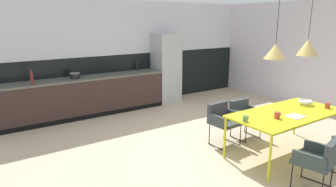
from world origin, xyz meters
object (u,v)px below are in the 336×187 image
at_px(fruit_bowl, 306,102).
at_px(bottle_oil_tall, 137,66).
at_px(armchair_corner_seat, 320,157).
at_px(mug_short_terracotta, 328,106).
at_px(cooking_pot, 75,76).
at_px(pendant_lamp_over_table_near, 275,51).
at_px(bottle_wine_green, 32,78).
at_px(mug_dark_espresso, 245,119).
at_px(open_book, 295,116).
at_px(pendant_lamp_over_table_far, 307,47).
at_px(dining_table, 287,115).
at_px(armchair_near_window, 223,117).
at_px(refrigerator_column, 166,68).
at_px(mug_white_ceramic, 277,115).
at_px(armchair_by_stool, 244,113).

relative_size(fruit_bowl, bottle_oil_tall, 1.06).
relative_size(armchair_corner_seat, mug_short_terracotta, 5.77).
height_order(mug_short_terracotta, cooking_pot, cooking_pot).
bearing_deg(pendant_lamp_over_table_near, bottle_wine_green, 128.00).
height_order(armchair_corner_seat, mug_dark_espresso, mug_dark_espresso).
height_order(open_book, pendant_lamp_over_table_far, pendant_lamp_over_table_far).
xyz_separation_m(fruit_bowl, bottle_oil_tall, (-1.27, 3.99, 0.22)).
distance_m(dining_table, bottle_oil_tall, 4.14).
height_order(armchair_near_window, fruit_bowl, fruit_bowl).
relative_size(refrigerator_column, open_book, 7.13).
height_order(armchair_corner_seat, mug_white_ceramic, mug_white_ceramic).
xyz_separation_m(dining_table, armchair_by_stool, (0.00, 0.92, -0.22)).
bearing_deg(armchair_by_stool, mug_white_ceramic, 68.57).
bearing_deg(mug_dark_espresso, cooking_pot, 110.44).
relative_size(dining_table, bottle_wine_green, 6.28).
xyz_separation_m(armchair_by_stool, mug_short_terracotta, (0.77, -1.15, 0.31)).
height_order(armchair_near_window, mug_white_ceramic, mug_white_ceramic).
bearing_deg(pendant_lamp_over_table_near, fruit_bowl, 2.55).
bearing_deg(pendant_lamp_over_table_near, mug_short_terracotta, -13.25).
xyz_separation_m(mug_dark_espresso, bottle_oil_tall, (0.29, 4.00, 0.23)).
bearing_deg(pendant_lamp_over_table_far, mug_short_terracotta, -33.77).
xyz_separation_m(mug_short_terracotta, cooking_pot, (-3.10, 4.08, 0.20)).
height_order(fruit_bowl, mug_short_terracotta, mug_short_terracotta).
distance_m(refrigerator_column, armchair_by_stool, 2.99).
xyz_separation_m(fruit_bowl, pendant_lamp_over_table_far, (-0.25, -0.07, 0.98)).
bearing_deg(refrigerator_column, mug_dark_espresso, -105.68).
bearing_deg(dining_table, bottle_oil_tall, 98.69).
bearing_deg(refrigerator_column, armchair_by_stool, -92.89).
distance_m(mug_dark_espresso, pendant_lamp_over_table_near, 1.09).
bearing_deg(refrigerator_column, mug_white_ceramic, -97.84).
distance_m(refrigerator_column, dining_table, 3.87).
xyz_separation_m(cooking_pot, bottle_wine_green, (-0.92, -0.17, 0.07)).
height_order(refrigerator_column, armchair_by_stool, refrigerator_column).
xyz_separation_m(armchair_corner_seat, mug_white_ceramic, (0.18, 0.82, 0.30)).
height_order(bottle_wine_green, pendant_lamp_over_table_near, pendant_lamp_over_table_near).
bearing_deg(pendant_lamp_over_table_far, armchair_near_window, 138.73).
height_order(dining_table, bottle_wine_green, bottle_wine_green).
xyz_separation_m(armchair_by_stool, bottle_wine_green, (-3.24, 2.76, 0.58)).
height_order(refrigerator_column, mug_short_terracotta, refrigerator_column).
height_order(fruit_bowl, mug_dark_espresso, mug_dark_espresso).
distance_m(mug_short_terracotta, pendant_lamp_over_table_near, 1.54).
bearing_deg(armchair_near_window, cooking_pot, -63.42).
bearing_deg(cooking_pot, pendant_lamp_over_table_far, -54.67).
height_order(cooking_pot, bottle_oil_tall, bottle_oil_tall).
height_order(mug_dark_espresso, bottle_oil_tall, bottle_oil_tall).
distance_m(armchair_near_window, cooking_pot, 3.47).
distance_m(fruit_bowl, pendant_lamp_over_table_far, 1.01).
height_order(refrigerator_column, mug_dark_espresso, refrigerator_column).
relative_size(armchair_corner_seat, bottle_oil_tall, 3.09).
distance_m(mug_short_terracotta, cooking_pot, 5.13).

